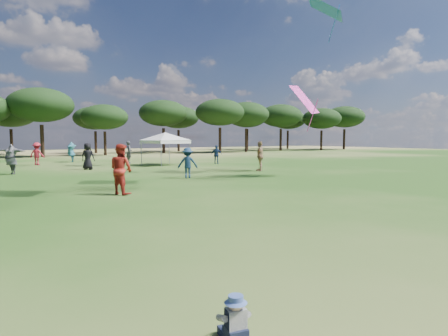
# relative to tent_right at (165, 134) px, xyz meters

# --- Properties ---
(tree_line) EXTENTS (108.78, 17.63, 7.77)m
(tree_line) POSITION_rel_tent_right_xyz_m (-7.21, 21.73, 3.00)
(tree_line) COLOR black
(tree_line) RESTS_ON ground
(tent_right) EXTENTS (5.66, 5.66, 2.85)m
(tent_right) POSITION_rel_tent_right_xyz_m (0.00, 0.00, 0.00)
(tent_right) COLOR gray
(tent_right) RESTS_ON ground
(toddler) EXTENTS (0.37, 0.40, 0.52)m
(toddler) POSITION_rel_tent_right_xyz_m (-9.97, -23.83, -2.19)
(toddler) COLOR black
(toddler) RESTS_ON ground
(festival_crowd) EXTENTS (28.02, 22.58, 1.93)m
(festival_crowd) POSITION_rel_tent_right_xyz_m (-10.39, -1.66, -1.52)
(festival_crowd) COLOR #303035
(festival_crowd) RESTS_ON ground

